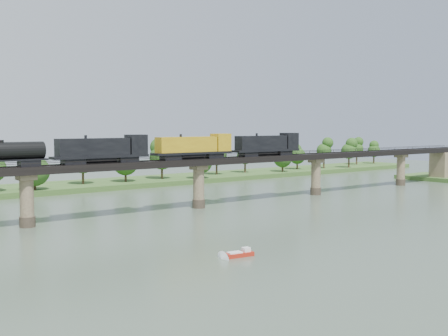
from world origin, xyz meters
TOP-DOWN VIEW (x-y plane):
  - ground at (0.00, 0.00)m, footprint 400.00×400.00m
  - far_bank at (0.00, 85.00)m, footprint 300.00×24.00m
  - bridge at (0.00, 30.00)m, footprint 236.00×30.00m
  - bridge_superstructure at (0.00, 30.00)m, footprint 220.00×4.90m
  - far_treeline at (-8.21, 80.52)m, footprint 289.06×17.54m
  - freight_train at (-9.12, 30.00)m, footprint 84.17×3.28m
  - motorboat at (-23.85, -13.37)m, footprint 4.63×2.24m

SIDE VIEW (x-z plane):
  - ground at x=0.00m, z-range 0.00..0.00m
  - motorboat at x=-23.85m, z-range -0.20..1.05m
  - far_bank at x=0.00m, z-range 0.00..1.60m
  - bridge at x=0.00m, z-range -0.29..11.21m
  - far_treeline at x=-8.21m, z-range 2.03..15.63m
  - bridge_superstructure at x=0.00m, z-range 11.42..12.17m
  - freight_train at x=-9.12m, z-range 11.37..17.16m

